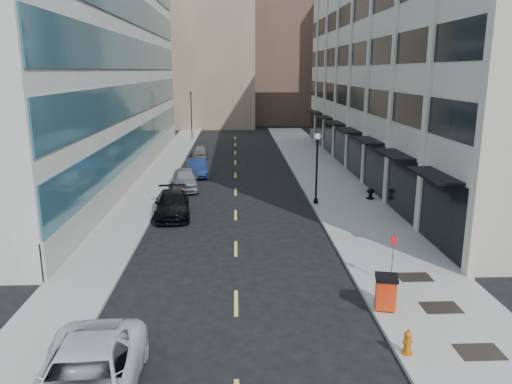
{
  "coord_description": "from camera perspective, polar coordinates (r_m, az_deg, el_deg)",
  "views": [
    {
      "loc": [
        0.04,
        -15.64,
        8.72
      ],
      "look_at": [
        1.02,
        8.17,
        2.88
      ],
      "focal_mm": 35.0,
      "sensor_mm": 36.0,
      "label": 1
    }
  ],
  "objects": [
    {
      "name": "grate_far",
      "position": [
        22.55,
        17.66,
        -9.25
      ],
      "size": [
        1.4,
        1.0,
        0.01
      ],
      "primitive_type": "cube",
      "color": "black",
      "rests_on": "sidewalk_right"
    },
    {
      "name": "fire_hydrant",
      "position": [
        16.75,
        16.96,
        -16.09
      ],
      "size": [
        0.33,
        0.33,
        0.82
      ],
      "rotation": [
        0.0,
        0.0,
        0.12
      ],
      "color": "#C75E0E",
      "rests_on": "sidewalk_right"
    },
    {
      "name": "skyline_stone",
      "position": [
        83.6,
        10.37,
        14.42
      ],
      "size": [
        10.0,
        14.0,
        20.0
      ],
      "primitive_type": "cube",
      "color": "#BBB09E",
      "rests_on": "ground"
    },
    {
      "name": "road_centerline",
      "position": [
        33.78,
        -2.35,
        -1.2
      ],
      "size": [
        0.15,
        68.2,
        0.01
      ],
      "color": "#D8CC4C",
      "rests_on": "ground"
    },
    {
      "name": "car_grey_sedan",
      "position": [
        51.41,
        -6.41,
        4.63
      ],
      "size": [
        1.68,
        3.81,
        1.27
      ],
      "primitive_type": "imported",
      "rotation": [
        0.0,
        0.0,
        0.05
      ],
      "color": "slate",
      "rests_on": "ground"
    },
    {
      "name": "ground",
      "position": [
        17.91,
        -2.28,
        -15.39
      ],
      "size": [
        160.0,
        160.0,
        0.0
      ],
      "primitive_type": "plane",
      "color": "black",
      "rests_on": "ground"
    },
    {
      "name": "sidewalk_left",
      "position": [
        37.25,
        -12.41,
        0.02
      ],
      "size": [
        3.0,
        80.0,
        0.15
      ],
      "primitive_type": "cube",
      "color": "#9C998E",
      "rests_on": "ground"
    },
    {
      "name": "grate_mid",
      "position": [
        20.18,
        20.37,
        -12.27
      ],
      "size": [
        1.4,
        1.0,
        0.01
      ],
      "primitive_type": "cube",
      "color": "black",
      "rests_on": "sidewalk_right"
    },
    {
      "name": "skyline_tan_far",
      "position": [
        94.72,
        -11.27,
        14.89
      ],
      "size": [
        12.0,
        14.0,
        22.0
      ],
      "primitive_type": "cube",
      "color": "#978063",
      "rests_on": "ground"
    },
    {
      "name": "traffic_signal",
      "position": [
        63.95,
        -7.47,
        10.96
      ],
      "size": [
        0.66,
        0.66,
        6.98
      ],
      "color": "black",
      "rests_on": "ground"
    },
    {
      "name": "urn_planter",
      "position": [
        34.85,
        12.96,
        -0.08
      ],
      "size": [
        0.53,
        0.53,
        0.73
      ],
      "rotation": [
        0.0,
        0.0,
        0.34
      ],
      "color": "black",
      "rests_on": "sidewalk_right"
    },
    {
      "name": "car_blue_sedan",
      "position": [
        42.38,
        -6.71,
        2.78
      ],
      "size": [
        2.03,
        4.51,
        1.44
      ],
      "primitive_type": "imported",
      "rotation": [
        0.0,
        0.0,
        0.12
      ],
      "color": "navy",
      "rests_on": "ground"
    },
    {
      "name": "car_white_van",
      "position": [
        14.63,
        -18.94,
        -19.78
      ],
      "size": [
        3.04,
        6.0,
        1.63
      ],
      "primitive_type": "imported",
      "rotation": [
        0.0,
        0.0,
        0.06
      ],
      "color": "silver",
      "rests_on": "ground"
    },
    {
      "name": "sign_post",
      "position": [
        21.13,
        15.4,
        -6.48
      ],
      "size": [
        0.26,
        0.08,
        2.2
      ],
      "rotation": [
        0.0,
        0.0,
        0.16
      ],
      "color": "slate",
      "rests_on": "sidewalk_right"
    },
    {
      "name": "building_right",
      "position": [
        45.86,
        19.81,
        13.32
      ],
      "size": [
        15.3,
        46.5,
        18.25
      ],
      "color": "#BBB09E",
      "rests_on": "ground"
    },
    {
      "name": "skyline_brown",
      "position": [
        88.39,
        2.98,
        19.12
      ],
      "size": [
        12.0,
        16.0,
        34.0
      ],
      "primitive_type": "cube",
      "color": "brown",
      "rests_on": "ground"
    },
    {
      "name": "building_left",
      "position": [
        45.56,
        -23.68,
        14.25
      ],
      "size": [
        16.14,
        46.0,
        20.0
      ],
      "color": "beige",
      "rests_on": "ground"
    },
    {
      "name": "sidewalk_right",
      "position": [
        37.42,
        9.2,
        0.23
      ],
      "size": [
        5.0,
        80.0,
        0.15
      ],
      "primitive_type": "cube",
      "color": "#9C998E",
      "rests_on": "ground"
    },
    {
      "name": "car_black_pickup",
      "position": [
        30.94,
        -9.55,
        -1.38
      ],
      "size": [
        2.62,
        5.3,
        1.48
      ],
      "primitive_type": "imported",
      "rotation": [
        0.0,
        0.0,
        0.11
      ],
      "color": "black",
      "rests_on": "ground"
    },
    {
      "name": "grate_near",
      "position": [
        17.79,
        24.17,
        -16.33
      ],
      "size": [
        1.4,
        1.0,
        0.01
      ],
      "primitive_type": "cube",
      "color": "black",
      "rests_on": "sidewalk_right"
    },
    {
      "name": "trash_bin",
      "position": [
        19.2,
        14.6,
        -10.91
      ],
      "size": [
        0.95,
        0.98,
        1.3
      ],
      "rotation": [
        0.0,
        0.0,
        -0.21
      ],
      "color": "red",
      "rests_on": "sidewalk_right"
    },
    {
      "name": "car_silver_sedan",
      "position": [
        37.68,
        -8.12,
        1.47
      ],
      "size": [
        2.43,
        4.83,
        1.58
      ],
      "primitive_type": "imported",
      "rotation": [
        0.0,
        0.0,
        0.13
      ],
      "color": "gray",
      "rests_on": "ground"
    },
    {
      "name": "skyline_tan_near",
      "position": [
        83.91,
        -5.36,
        17.31
      ],
      "size": [
        14.0,
        18.0,
        28.0
      ],
      "primitive_type": "cube",
      "color": "#978063",
      "rests_on": "ground"
    },
    {
      "name": "lamppost",
      "position": [
        32.59,
        6.97,
        3.44
      ],
      "size": [
        0.39,
        0.39,
        4.75
      ],
      "color": "black",
      "rests_on": "sidewalk_right"
    }
  ]
}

